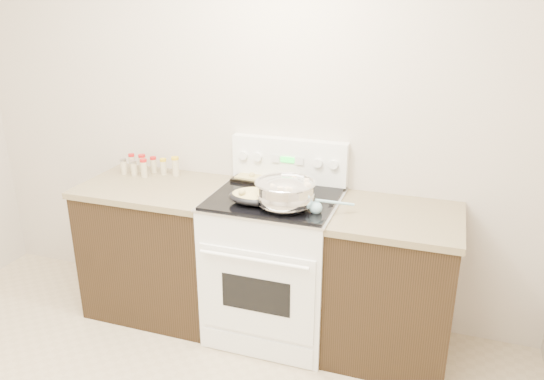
% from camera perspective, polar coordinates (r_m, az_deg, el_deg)
% --- Properties ---
extents(room_shell, '(4.10, 3.60, 2.75)m').
position_cam_1_polar(room_shell, '(1.95, -23.57, 7.14)').
color(room_shell, beige).
rests_on(room_shell, ground).
extents(counter_left, '(0.93, 0.67, 0.92)m').
position_cam_1_polar(counter_left, '(3.72, -11.94, -6.01)').
color(counter_left, black).
rests_on(counter_left, ground).
extents(counter_right, '(0.73, 0.67, 0.92)m').
position_cam_1_polar(counter_right, '(3.28, 12.71, -9.95)').
color(counter_right, black).
rests_on(counter_right, ground).
extents(kitchen_range, '(0.78, 0.73, 1.22)m').
position_cam_1_polar(kitchen_range, '(3.39, 0.30, -7.79)').
color(kitchen_range, white).
rests_on(kitchen_range, ground).
extents(mixing_bowl, '(0.41, 0.41, 0.20)m').
position_cam_1_polar(mixing_bowl, '(3.00, 1.43, -0.46)').
color(mixing_bowl, silver).
rests_on(mixing_bowl, kitchen_range).
extents(roasting_pan, '(0.35, 0.27, 0.12)m').
position_cam_1_polar(roasting_pan, '(3.07, -1.64, -0.61)').
color(roasting_pan, black).
rests_on(roasting_pan, kitchen_range).
extents(baking_sheet, '(0.46, 0.34, 0.06)m').
position_cam_1_polar(baking_sheet, '(3.48, -0.28, 1.46)').
color(baking_sheet, black).
rests_on(baking_sheet, kitchen_range).
extents(wooden_spoon, '(0.22, 0.19, 0.04)m').
position_cam_1_polar(wooden_spoon, '(3.10, 0.28, -1.11)').
color(wooden_spoon, tan).
rests_on(wooden_spoon, kitchen_range).
extents(blue_ladle, '(0.23, 0.16, 0.09)m').
position_cam_1_polar(blue_ladle, '(2.96, 5.02, -1.83)').
color(blue_ladle, '#95CBDF').
rests_on(blue_ladle, kitchen_range).
extents(spice_jars, '(0.40, 0.15, 0.13)m').
position_cam_1_polar(spice_jars, '(3.74, -13.24, 2.58)').
color(spice_jars, '#BFB28C').
rests_on(spice_jars, counter_left).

